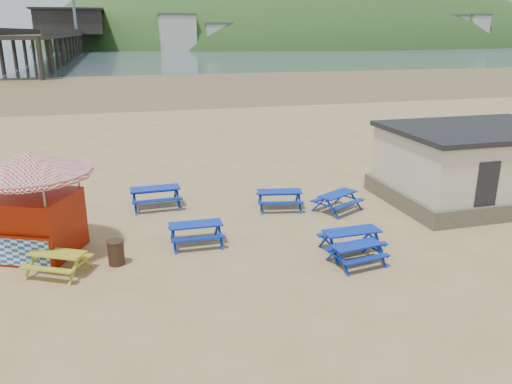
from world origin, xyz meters
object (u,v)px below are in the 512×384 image
object	(u,v)px
picnic_table_blue_a	(156,197)
picnic_table_yellow	(58,263)
ice_cream_kiosk	(33,191)
litter_bin	(116,252)
amenity_block	(476,164)
picnic_table_blue_b	(279,200)

from	to	relation	value
picnic_table_blue_a	picnic_table_yellow	world-z (taller)	picnic_table_blue_a
ice_cream_kiosk	picnic_table_blue_a	bearing A→B (deg)	67.02
ice_cream_kiosk	litter_bin	world-z (taller)	ice_cream_kiosk
litter_bin	amenity_block	size ratio (longest dim) A/B	0.11
picnic_table_blue_a	picnic_table_yellow	bearing A→B (deg)	-123.65
picnic_table_blue_a	picnic_table_blue_b	world-z (taller)	picnic_table_blue_a
picnic_table_blue_b	litter_bin	distance (m)	7.35
ice_cream_kiosk	amenity_block	size ratio (longest dim) A/B	0.68
ice_cream_kiosk	picnic_table_blue_b	bearing A→B (deg)	38.10
picnic_table_blue_a	amenity_block	size ratio (longest dim) A/B	0.27
picnic_table_yellow	amenity_block	bearing A→B (deg)	36.86
picnic_table_blue_a	amenity_block	xyz separation A→B (m)	(13.13, -2.65, 1.15)
amenity_block	ice_cream_kiosk	bearing A→B (deg)	-176.87
ice_cream_kiosk	litter_bin	bearing A→B (deg)	-7.23
picnic_table_blue_b	picnic_table_yellow	bearing A→B (deg)	-143.73
picnic_table_blue_a	picnic_table_blue_b	bearing A→B (deg)	-19.11
picnic_table_blue_a	amenity_block	distance (m)	13.44
picnic_table_blue_a	amenity_block	bearing A→B (deg)	-13.13
picnic_table_yellow	litter_bin	bearing A→B (deg)	34.66
picnic_table_blue_a	ice_cream_kiosk	world-z (taller)	ice_cream_kiosk
picnic_table_blue_b	picnic_table_yellow	distance (m)	8.93
picnic_table_yellow	picnic_table_blue_a	bearing A→B (deg)	85.90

